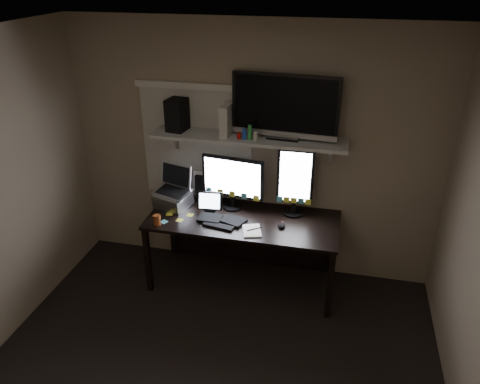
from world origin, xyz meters
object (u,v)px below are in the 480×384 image
(desk, at_px, (246,228))
(monitor_landscape, at_px, (233,183))
(monitor_portrait, at_px, (295,182))
(laptop, at_px, (172,188))
(mouse, at_px, (282,225))
(tv, at_px, (285,107))
(cup, at_px, (157,220))
(keyboard, at_px, (222,220))
(game_console, at_px, (227,120))
(tablet, at_px, (210,202))
(speaker, at_px, (177,115))

(desk, bearing_deg, monitor_landscape, 153.25)
(monitor_portrait, height_order, laptop, monitor_portrait)
(monitor_portrait, relative_size, mouse, 6.58)
(monitor_landscape, bearing_deg, tv, 13.12)
(cup, bearing_deg, tv, 26.09)
(desk, xyz_separation_m, tv, (0.32, 0.12, 1.21))
(keyboard, xyz_separation_m, cup, (-0.56, -0.20, 0.04))
(monitor_portrait, bearing_deg, game_console, 178.76)
(tablet, relative_size, cup, 2.45)
(monitor_landscape, height_order, mouse, monitor_landscape)
(desk, bearing_deg, tablet, -171.75)
(tablet, bearing_deg, cup, -144.58)
(cup, bearing_deg, speaker, 82.84)
(mouse, relative_size, speaker, 0.34)
(desk, relative_size, mouse, 17.41)
(tv, bearing_deg, monitor_landscape, -170.28)
(monitor_portrait, xyz_separation_m, keyboard, (-0.64, -0.29, -0.33))
(keyboard, distance_m, cup, 0.60)
(tablet, height_order, cup, tablet)
(laptop, xyz_separation_m, game_console, (0.52, 0.13, 0.69))
(laptop, distance_m, cup, 0.40)
(keyboard, relative_size, tv, 0.47)
(cup, bearing_deg, laptop, 86.71)
(tv, bearing_deg, cup, -149.48)
(tv, distance_m, game_console, 0.55)
(laptop, distance_m, game_console, 0.88)
(tablet, relative_size, tv, 0.25)
(desk, height_order, laptop, laptop)
(game_console, bearing_deg, mouse, -23.78)
(monitor_landscape, xyz_separation_m, cup, (-0.60, -0.48, -0.22))
(monitor_portrait, distance_m, mouse, 0.43)
(desk, relative_size, game_console, 6.34)
(laptop, bearing_deg, monitor_landscape, 27.66)
(desk, height_order, tv, tv)
(desk, distance_m, laptop, 0.82)
(monitor_portrait, bearing_deg, speaker, 178.25)
(monitor_landscape, bearing_deg, tablet, -139.80)
(tablet, bearing_deg, game_console, 39.09)
(monitor_landscape, relative_size, game_console, 2.19)
(monitor_landscape, bearing_deg, keyboard, -90.21)
(laptop, relative_size, speaker, 1.34)
(mouse, height_order, speaker, speaker)
(laptop, relative_size, game_console, 1.42)
(monitor_portrait, height_order, tv, tv)
(desk, relative_size, tablet, 7.52)
(desk, height_order, cup, cup)
(monitor_landscape, relative_size, speaker, 2.06)
(monitor_landscape, xyz_separation_m, mouse, (0.53, -0.26, -0.25))
(laptop, height_order, game_console, game_console)
(monitor_portrait, relative_size, laptop, 1.69)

